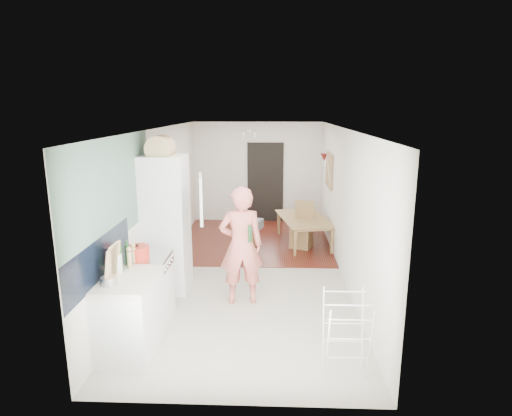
# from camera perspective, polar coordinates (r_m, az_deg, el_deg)

# --- Properties ---
(room_shell) EXTENTS (3.20, 7.00, 2.50)m
(room_shell) POSITION_cam_1_polar(r_m,az_deg,el_deg) (7.31, -0.79, 0.67)
(room_shell) COLOR silver
(room_shell) RESTS_ON ground
(floor) EXTENTS (3.20, 7.00, 0.01)m
(floor) POSITION_cam_1_polar(r_m,az_deg,el_deg) (7.68, -0.76, -8.48)
(floor) COLOR beige
(floor) RESTS_ON ground
(wood_floor_overlay) EXTENTS (3.20, 3.30, 0.01)m
(wood_floor_overlay) POSITION_cam_1_polar(r_m,az_deg,el_deg) (9.42, -0.17, -4.26)
(wood_floor_overlay) COLOR maroon
(wood_floor_overlay) RESTS_ON room_shell
(sage_wall_panel) EXTENTS (0.02, 3.00, 1.30)m
(sage_wall_panel) POSITION_cam_1_polar(r_m,az_deg,el_deg) (5.57, -18.50, 2.29)
(sage_wall_panel) COLOR slate
(sage_wall_panel) RESTS_ON room_shell
(tile_splashback) EXTENTS (0.02, 1.90, 0.50)m
(tile_splashback) POSITION_cam_1_polar(r_m,az_deg,el_deg) (5.25, -19.97, -6.39)
(tile_splashback) COLOR black
(tile_splashback) RESTS_ON room_shell
(doorway_recess) EXTENTS (0.90, 0.04, 2.00)m
(doorway_recess) POSITION_cam_1_polar(r_m,az_deg,el_deg) (10.76, 1.25, 3.41)
(doorway_recess) COLOR black
(doorway_recess) RESTS_ON room_shell
(base_cabinet) EXTENTS (0.60, 0.90, 0.86)m
(base_cabinet) POSITION_cam_1_polar(r_m,az_deg,el_deg) (5.44, -16.49, -13.71)
(base_cabinet) COLOR white
(base_cabinet) RESTS_ON room_shell
(worktop) EXTENTS (0.62, 0.92, 0.06)m
(worktop) POSITION_cam_1_polar(r_m,az_deg,el_deg) (5.25, -16.82, -9.22)
(worktop) COLOR beige
(worktop) RESTS_ON room_shell
(range_cooker) EXTENTS (0.60, 0.60, 0.88)m
(range_cooker) POSITION_cam_1_polar(r_m,az_deg,el_deg) (6.08, -14.24, -10.49)
(range_cooker) COLOR white
(range_cooker) RESTS_ON room_shell
(cooker_top) EXTENTS (0.60, 0.60, 0.04)m
(cooker_top) POSITION_cam_1_polar(r_m,az_deg,el_deg) (5.91, -14.49, -6.39)
(cooker_top) COLOR #BDBDBF
(cooker_top) RESTS_ON room_shell
(fridge_housing) EXTENTS (0.66, 0.66, 2.15)m
(fridge_housing) POSITION_cam_1_polar(r_m,az_deg,el_deg) (6.79, -11.91, -2.14)
(fridge_housing) COLOR white
(fridge_housing) RESTS_ON room_shell
(fridge_door) EXTENTS (0.14, 0.56, 0.70)m
(fridge_door) POSITION_cam_1_polar(r_m,az_deg,el_deg) (6.26, -7.36, 1.23)
(fridge_door) COLOR white
(fridge_door) RESTS_ON room_shell
(fridge_interior) EXTENTS (0.02, 0.52, 0.66)m
(fridge_interior) POSITION_cam_1_polar(r_m,az_deg,el_deg) (6.61, -9.50, 1.79)
(fridge_interior) COLOR white
(fridge_interior) RESTS_ON room_shell
(pinboard) EXTENTS (0.03, 0.90, 0.70)m
(pinboard) POSITION_cam_1_polar(r_m,az_deg,el_deg) (9.19, 9.76, 4.99)
(pinboard) COLOR tan
(pinboard) RESTS_ON room_shell
(pinboard_frame) EXTENTS (0.00, 0.94, 0.74)m
(pinboard_frame) POSITION_cam_1_polar(r_m,az_deg,el_deg) (9.19, 9.67, 4.99)
(pinboard_frame) COLOR #9A7846
(pinboard_frame) RESTS_ON room_shell
(wall_sconce) EXTENTS (0.18, 0.18, 0.16)m
(wall_sconce) POSITION_cam_1_polar(r_m,az_deg,el_deg) (9.80, 9.09, 6.70)
(wall_sconce) COLOR maroon
(wall_sconce) RESTS_ON room_shell
(person) EXTENTS (0.83, 0.61, 2.08)m
(person) POSITION_cam_1_polar(r_m,az_deg,el_deg) (6.21, -2.01, -3.64)
(person) COLOR #EB7265
(person) RESTS_ON floor
(dining_table) EXTENTS (1.04, 1.52, 0.49)m
(dining_table) POSITION_cam_1_polar(r_m,az_deg,el_deg) (9.15, 6.54, -3.31)
(dining_table) COLOR #9A7846
(dining_table) RESTS_ON floor
(dining_chair) EXTENTS (0.52, 0.52, 0.96)m
(dining_chair) POSITION_cam_1_polar(r_m,az_deg,el_deg) (8.85, 6.10, -2.29)
(dining_chair) COLOR #9A7846
(dining_chair) RESTS_ON floor
(stool) EXTENTS (0.38, 0.38, 0.39)m
(stool) POSITION_cam_1_polar(r_m,az_deg,el_deg) (8.94, -0.86, -3.96)
(stool) COLOR #9A7846
(stool) RESTS_ON floor
(grey_drape) EXTENTS (0.54, 0.54, 0.19)m
(grey_drape) POSITION_cam_1_polar(r_m,az_deg,el_deg) (8.83, -0.75, -2.20)
(grey_drape) COLOR slate
(grey_drape) RESTS_ON stool
(drying_rack) EXTENTS (0.46, 0.42, 0.90)m
(drying_rack) POSITION_cam_1_polar(r_m,az_deg,el_deg) (4.92, 11.90, -16.20)
(drying_rack) COLOR white
(drying_rack) RESTS_ON floor
(bread_bin) EXTENTS (0.48, 0.47, 0.21)m
(bread_bin) POSITION_cam_1_polar(r_m,az_deg,el_deg) (6.52, -12.62, 7.78)
(bread_bin) COLOR #DCBD76
(bread_bin) RESTS_ON fridge_housing
(red_casserole) EXTENTS (0.32, 0.32, 0.18)m
(red_casserole) POSITION_cam_1_polar(r_m,az_deg,el_deg) (5.77, -15.51, -5.79)
(red_casserole) COLOR red
(red_casserole) RESTS_ON cooker_top
(steel_pan) EXTENTS (0.20, 0.20, 0.09)m
(steel_pan) POSITION_cam_1_polar(r_m,az_deg,el_deg) (5.09, -19.02, -9.16)
(steel_pan) COLOR #BDBDBF
(steel_pan) RESTS_ON worktop
(held_bottle) EXTENTS (0.05, 0.05, 0.25)m
(held_bottle) POSITION_cam_1_polar(r_m,az_deg,el_deg) (6.01, -0.83, -3.42)
(held_bottle) COLOR #19441C
(held_bottle) RESTS_ON person
(bottle_a) EXTENTS (0.09, 0.09, 0.32)m
(bottle_a) POSITION_cam_1_polar(r_m,az_deg,el_deg) (5.40, -17.74, -6.49)
(bottle_a) COLOR #19441C
(bottle_a) RESTS_ON worktop
(bottle_b) EXTENTS (0.07, 0.07, 0.26)m
(bottle_b) POSITION_cam_1_polar(r_m,az_deg,el_deg) (5.59, -16.78, -6.06)
(bottle_b) COLOR #19441C
(bottle_b) RESTS_ON worktop
(bottle_c) EXTENTS (0.11, 0.11, 0.24)m
(bottle_c) POSITION_cam_1_polar(r_m,az_deg,el_deg) (5.37, -17.91, -7.07)
(bottle_c) COLOR silver
(bottle_c) RESTS_ON worktop
(pepper_mill_front) EXTENTS (0.07, 0.07, 0.21)m
(pepper_mill_front) POSITION_cam_1_polar(r_m,az_deg,el_deg) (5.49, -16.51, -6.63)
(pepper_mill_front) COLOR #DCBD76
(pepper_mill_front) RESTS_ON worktop
(pepper_mill_back) EXTENTS (0.07, 0.07, 0.21)m
(pepper_mill_back) POSITION_cam_1_polar(r_m,az_deg,el_deg) (5.65, -16.01, -6.08)
(pepper_mill_back) COLOR #DCBD76
(pepper_mill_back) RESTS_ON worktop
(chopping_boards) EXTENTS (0.05, 0.31, 0.42)m
(chopping_boards) POSITION_cam_1_polar(r_m,az_deg,el_deg) (5.17, -18.60, -6.83)
(chopping_boards) COLOR #DCBD76
(chopping_boards) RESTS_ON worktop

